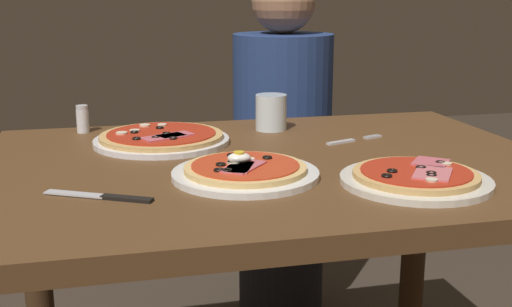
# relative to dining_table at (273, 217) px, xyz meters

# --- Properties ---
(dining_table) EXTENTS (1.17, 0.85, 0.77)m
(dining_table) POSITION_rel_dining_table_xyz_m (0.00, 0.00, 0.00)
(dining_table) COLOR brown
(dining_table) RESTS_ON ground
(pizza_foreground) EXTENTS (0.27, 0.27, 0.05)m
(pizza_foreground) POSITION_rel_dining_table_xyz_m (-0.08, -0.11, 0.14)
(pizza_foreground) COLOR white
(pizza_foreground) RESTS_ON dining_table
(pizza_across_left) EXTENTS (0.27, 0.27, 0.03)m
(pizza_across_left) POSITION_rel_dining_table_xyz_m (0.21, -0.22, 0.13)
(pizza_across_left) COLOR silver
(pizza_across_left) RESTS_ON dining_table
(pizza_across_right) EXTENTS (0.31, 0.31, 0.03)m
(pizza_across_right) POSITION_rel_dining_table_xyz_m (-0.21, 0.20, 0.13)
(pizza_across_right) COLOR white
(pizza_across_right) RESTS_ON dining_table
(water_glass_near) EXTENTS (0.08, 0.08, 0.09)m
(water_glass_near) POSITION_rel_dining_table_xyz_m (0.07, 0.29, 0.16)
(water_glass_near) COLOR silver
(water_glass_near) RESTS_ON dining_table
(fork) EXTENTS (0.15, 0.07, 0.00)m
(fork) POSITION_rel_dining_table_xyz_m (0.21, 0.12, 0.13)
(fork) COLOR silver
(fork) RESTS_ON dining_table
(knife) EXTENTS (0.18, 0.11, 0.01)m
(knife) POSITION_rel_dining_table_xyz_m (-0.34, -0.18, 0.13)
(knife) COLOR silver
(knife) RESTS_ON dining_table
(salt_shaker) EXTENTS (0.03, 0.03, 0.07)m
(salt_shaker) POSITION_rel_dining_table_xyz_m (-0.39, 0.36, 0.16)
(salt_shaker) COLOR white
(salt_shaker) RESTS_ON dining_table
(diner_person) EXTENTS (0.32, 0.32, 1.18)m
(diner_person) POSITION_rel_dining_table_xyz_m (0.23, 0.75, -0.09)
(diner_person) COLOR black
(diner_person) RESTS_ON ground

